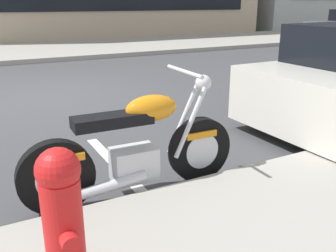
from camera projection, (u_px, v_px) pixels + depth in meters
The scene contains 5 objects.
ground_plane at pixel (51, 97), 6.93m from camera, with size 260.00×260.00×0.00m, color #3D3D3F.
sidewalk_far_curb at pixel (278, 37), 17.89m from camera, with size 120.00×5.00×0.14m, color gray.
parking_stall_stripe at pixel (123, 172), 3.88m from camera, with size 0.12×2.20×0.01m, color silver.
parked_motorcycle at pixel (136, 150), 3.33m from camera, with size 2.01×0.62×1.12m.
fire_hydrant at pixel (63, 216), 2.03m from camera, with size 0.24×0.36×0.84m.
Camera 1 is at (-1.25, -6.97, 1.69)m, focal length 40.00 mm.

